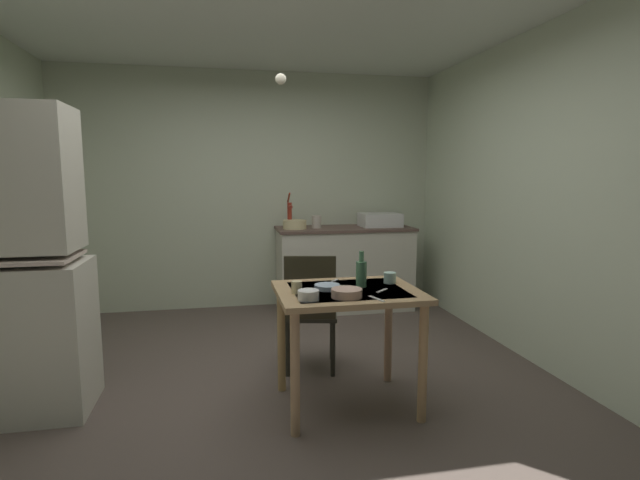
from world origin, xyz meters
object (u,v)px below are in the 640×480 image
object	(u,v)px
sink_basin	(380,220)
chair_far_side	(310,310)
hutch_cabinet	(10,274)
serving_bowl_wide	(327,287)
dining_table	(348,308)
glass_bottle	(361,273)
mixing_bowl_counter	(295,224)
hand_pump	(290,213)
mug_tall	(297,287)

from	to	relation	value
sink_basin	chair_far_side	bearing A→B (deg)	-123.37
hutch_cabinet	serving_bowl_wide	bearing A→B (deg)	-8.41
dining_table	glass_bottle	distance (m)	0.25
sink_basin	glass_bottle	bearing A→B (deg)	-111.34
serving_bowl_wide	sink_basin	bearing A→B (deg)	63.87
serving_bowl_wide	mixing_bowl_counter	bearing A→B (deg)	86.91
hand_pump	hutch_cabinet	bearing A→B (deg)	-135.21
hutch_cabinet	sink_basin	size ratio (longest dim) A/B	4.37
chair_far_side	dining_table	bearing A→B (deg)	-77.30
mixing_bowl_counter	chair_far_side	bearing A→B (deg)	-94.41
hutch_cabinet	serving_bowl_wide	world-z (taller)	hutch_cabinet
dining_table	serving_bowl_wide	size ratio (longest dim) A/B	5.50
dining_table	chair_far_side	world-z (taller)	chair_far_side
hand_pump	serving_bowl_wide	xyz separation A→B (m)	(-0.08, -2.29, -0.30)
hand_pump	chair_far_side	world-z (taller)	hand_pump
sink_basin	mug_tall	world-z (taller)	sink_basin
dining_table	chair_far_side	distance (m)	0.63
serving_bowl_wide	glass_bottle	distance (m)	0.25
dining_table	hutch_cabinet	bearing A→B (deg)	171.15
hand_pump	serving_bowl_wide	distance (m)	2.31
chair_far_side	hand_pump	bearing A→B (deg)	87.18
hand_pump	serving_bowl_wide	world-z (taller)	hand_pump
sink_basin	dining_table	size ratio (longest dim) A/B	0.48
sink_basin	glass_bottle	size ratio (longest dim) A/B	1.86
mixing_bowl_counter	chair_far_side	distance (m)	1.71
mixing_bowl_counter	glass_bottle	size ratio (longest dim) A/B	1.08
hutch_cabinet	dining_table	size ratio (longest dim) A/B	2.12
serving_bowl_wide	mug_tall	xyz separation A→B (m)	(-0.21, -0.07, 0.02)
mixing_bowl_counter	glass_bottle	xyz separation A→B (m)	(0.11, -2.17, -0.10)
mixing_bowl_counter	dining_table	bearing A→B (deg)	-89.78
mixing_bowl_counter	mug_tall	distance (m)	2.29
chair_far_side	mug_tall	world-z (taller)	chair_far_side
hutch_cabinet	chair_far_side	world-z (taller)	hutch_cabinet
mug_tall	hutch_cabinet	bearing A→B (deg)	168.41
hand_pump	mug_tall	size ratio (longest dim) A/B	5.08
hand_pump	mug_tall	world-z (taller)	hand_pump
sink_basin	dining_table	distance (m)	2.50
hutch_cabinet	chair_far_side	size ratio (longest dim) A/B	2.09
dining_table	mug_tall	size ratio (longest dim) A/B	11.86
mixing_bowl_counter	serving_bowl_wide	distance (m)	2.21
dining_table	glass_bottle	world-z (taller)	glass_bottle
serving_bowl_wide	mug_tall	world-z (taller)	mug_tall
mixing_bowl_counter	glass_bottle	distance (m)	2.18
mug_tall	mixing_bowl_counter	bearing A→B (deg)	81.78
dining_table	mug_tall	bearing A→B (deg)	-174.37
chair_far_side	glass_bottle	world-z (taller)	glass_bottle
hutch_cabinet	dining_table	bearing A→B (deg)	-8.85
mixing_bowl_counter	dining_table	world-z (taller)	mixing_bowl_counter
mixing_bowl_counter	hand_pump	bearing A→B (deg)	113.18
chair_far_side	serving_bowl_wide	xyz separation A→B (m)	(0.01, -0.56, 0.31)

